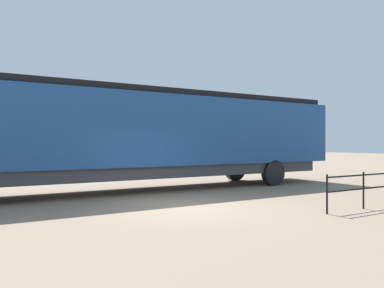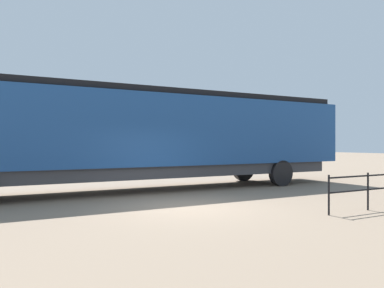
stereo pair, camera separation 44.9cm
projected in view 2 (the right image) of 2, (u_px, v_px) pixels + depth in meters
name	position (u px, v px, depth m)	size (l,w,h in m)	color
ground_plane	(187.00, 207.00, 10.99)	(120.00, 120.00, 0.00)	#84705B
locomotive	(159.00, 134.00, 15.14)	(2.97, 17.81, 3.87)	navy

